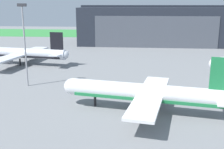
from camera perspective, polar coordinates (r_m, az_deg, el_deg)
ground_plane at (r=58.66m, az=7.48°, el=-8.12°), size 440.00×440.00×0.00m
grass_field_strip at (r=216.27m, az=6.14°, el=8.32°), size 440.00×56.00×0.08m
maintenance_hangar at (r=162.17m, az=8.62°, el=9.90°), size 82.38×34.10×21.42m
airliner_near_right at (r=58.77m, az=7.14°, el=-3.85°), size 36.62×28.50×12.43m
airliner_far_right at (r=110.34m, az=-18.51°, el=4.16°), size 40.02×33.81×12.42m
apron_light_mast at (r=78.73m, az=-17.46°, el=6.78°), size 2.40×0.50×22.30m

